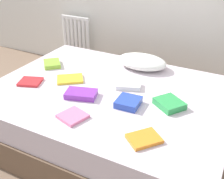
% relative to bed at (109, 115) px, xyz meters
% --- Properties ---
extents(ground_plane, '(8.00, 8.00, 0.00)m').
position_rel_bed_xyz_m(ground_plane, '(0.00, 0.00, -0.25)').
color(ground_plane, '#7F6651').
extents(bed, '(2.00, 1.50, 0.50)m').
position_rel_bed_xyz_m(bed, '(0.00, 0.00, 0.00)').
color(bed, brown).
rests_on(bed, ground).
extents(radiator, '(0.41, 0.04, 0.58)m').
position_rel_bed_xyz_m(radiator, '(-1.14, 1.20, 0.17)').
color(radiator, white).
rests_on(radiator, ground).
extents(pillow, '(0.49, 0.32, 0.13)m').
position_rel_bed_xyz_m(pillow, '(0.07, 0.54, 0.32)').
color(pillow, white).
rests_on(pillow, bed).
extents(textbook_blue, '(0.18, 0.19, 0.05)m').
position_rel_bed_xyz_m(textbook_blue, '(0.24, -0.14, 0.28)').
color(textbook_blue, '#2847B7').
rests_on(textbook_blue, bed).
extents(textbook_orange, '(0.24, 0.25, 0.02)m').
position_rel_bed_xyz_m(textbook_orange, '(0.50, -0.47, 0.27)').
color(textbook_orange, orange).
rests_on(textbook_orange, bed).
extents(textbook_yellow, '(0.28, 0.27, 0.02)m').
position_rel_bed_xyz_m(textbook_yellow, '(-0.40, -0.00, 0.26)').
color(textbook_yellow, yellow).
rests_on(textbook_yellow, bed).
extents(textbook_green, '(0.26, 0.26, 0.05)m').
position_rel_bed_xyz_m(textbook_green, '(0.52, -0.02, 0.28)').
color(textbook_green, green).
rests_on(textbook_green, bed).
extents(textbook_lime, '(0.24, 0.25, 0.04)m').
position_rel_bed_xyz_m(textbook_lime, '(-0.74, 0.18, 0.27)').
color(textbook_lime, '#8CC638').
rests_on(textbook_lime, bed).
extents(textbook_red, '(0.23, 0.22, 0.02)m').
position_rel_bed_xyz_m(textbook_red, '(-0.67, -0.20, 0.26)').
color(textbook_red, red).
rests_on(textbook_red, bed).
extents(textbook_white, '(0.24, 0.19, 0.04)m').
position_rel_bed_xyz_m(textbook_white, '(0.12, 0.11, 0.27)').
color(textbook_white, white).
rests_on(textbook_white, bed).
extents(textbook_purple, '(0.28, 0.22, 0.05)m').
position_rel_bed_xyz_m(textbook_purple, '(-0.15, -0.20, 0.28)').
color(textbook_purple, purple).
rests_on(textbook_purple, bed).
extents(textbook_pink, '(0.22, 0.22, 0.02)m').
position_rel_bed_xyz_m(textbook_pink, '(-0.04, -0.47, 0.26)').
color(textbook_pink, pink).
rests_on(textbook_pink, bed).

